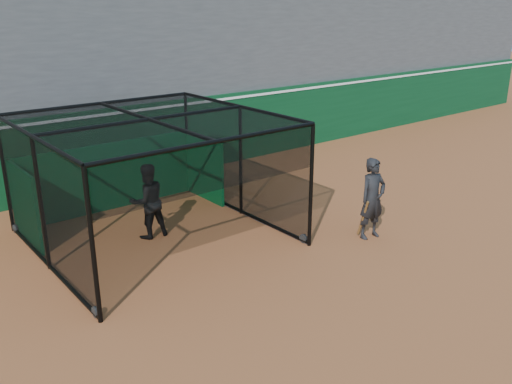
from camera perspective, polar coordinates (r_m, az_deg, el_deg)
ground at (r=11.04m, az=1.85°, el=-10.84°), size 120.00×120.00×0.00m
outfield_wall at (r=17.45m, az=-16.59°, el=4.38°), size 50.00×0.50×2.50m
grandstand at (r=20.50m, az=-21.71°, el=15.02°), size 50.00×7.85×8.95m
batting_cage at (r=13.27m, az=-10.83°, el=1.18°), size 5.40×5.52×2.99m
batter at (r=13.54m, az=-11.33°, el=-0.94°), size 0.95×0.76×1.89m
on_deck_player at (r=13.53m, az=12.16°, el=-0.70°), size 0.79×0.57×2.03m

